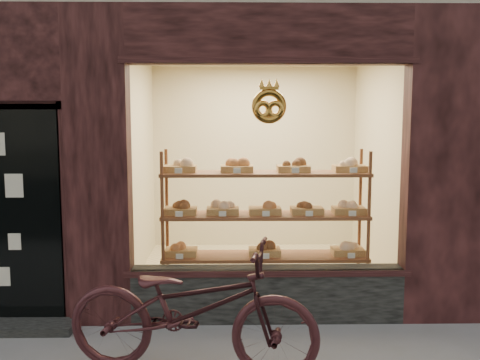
{
  "coord_description": "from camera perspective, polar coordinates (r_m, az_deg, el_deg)",
  "views": [
    {
      "loc": [
        0.09,
        -3.08,
        2.07
      ],
      "look_at": [
        0.17,
        2.0,
        1.45
      ],
      "focal_mm": 40.0,
      "sensor_mm": 36.0,
      "label": 1
    }
  ],
  "objects": [
    {
      "name": "display_shelf",
      "position": [
        5.76,
        2.66,
        -5.02
      ],
      "size": [
        2.2,
        0.45,
        1.7
      ],
      "color": "brown",
      "rests_on": "ground"
    },
    {
      "name": "bicycle",
      "position": [
        4.39,
        -5.2,
        -13.49
      ],
      "size": [
        2.14,
        1.07,
        1.07
      ],
      "primitive_type": "imported",
      "rotation": [
        0.0,
        0.0,
        1.39
      ],
      "color": "#321518",
      "rests_on": "ground"
    }
  ]
}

